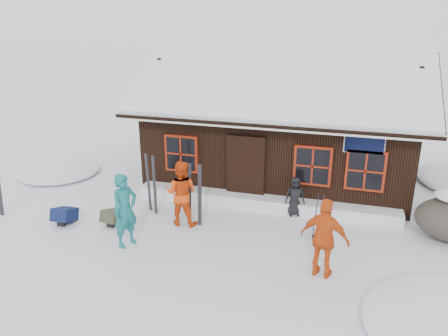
{
  "coord_description": "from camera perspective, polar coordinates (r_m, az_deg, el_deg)",
  "views": [
    {
      "loc": [
        3.69,
        -9.19,
        5.35
      ],
      "look_at": [
        0.46,
        1.7,
        1.3
      ],
      "focal_mm": 35.0,
      "sensor_mm": 36.0,
      "label": 1
    }
  ],
  "objects": [
    {
      "name": "ski_poles",
      "position": [
        11.06,
        12.19,
        -6.32
      ],
      "size": [
        0.23,
        0.11,
        1.27
      ],
      "color": "black",
      "rests_on": "ground"
    },
    {
      "name": "snow_drift",
      "position": [
        12.75,
        5.22,
        -4.42
      ],
      "size": [
        7.6,
        0.6,
        0.35
      ],
      "primitive_type": "cube",
      "color": "white",
      "rests_on": "ground"
    },
    {
      "name": "ski_pair_right",
      "position": [
        11.46,
        -3.87,
        -3.63
      ],
      "size": [
        0.43,
        0.06,
        1.77
      ],
      "rotation": [
        0.0,
        0.0,
        -0.02
      ],
      "color": "black",
      "rests_on": "ground"
    },
    {
      "name": "backpack_blue",
      "position": [
        12.53,
        -20.06,
        -6.06
      ],
      "size": [
        0.52,
        0.66,
        0.34
      ],
      "primitive_type": "cube",
      "rotation": [
        0.0,
        0.0,
        0.07
      ],
      "color": "#101A45",
      "rests_on": "ground"
    },
    {
      "name": "skier_orange_right",
      "position": [
        9.48,
        13.01,
        -8.99
      ],
      "size": [
        1.12,
        0.67,
        1.78
      ],
      "primitive_type": "imported",
      "rotation": [
        0.0,
        0.0,
        2.91
      ],
      "color": "#DA5116",
      "rests_on": "ground"
    },
    {
      "name": "ground",
      "position": [
        11.26,
        -4.76,
        -8.83
      ],
      "size": [
        120.0,
        120.0,
        0.0
      ],
      "primitive_type": "plane",
      "color": "white",
      "rests_on": "ground"
    },
    {
      "name": "ski_pair_mid",
      "position": [
        12.35,
        -9.46,
        -2.15
      ],
      "size": [
        0.4,
        0.23,
        1.75
      ],
      "rotation": [
        0.0,
        0.0,
        -0.5
      ],
      "color": "black",
      "rests_on": "ground"
    },
    {
      "name": "skier_crouched",
      "position": [
        12.25,
        9.25,
        -3.66
      ],
      "size": [
        0.63,
        0.51,
        1.12
      ],
      "primitive_type": "imported",
      "rotation": [
        0.0,
        0.0,
        0.32
      ],
      "color": "black",
      "rests_on": "ground"
    },
    {
      "name": "mountain_hut",
      "position": [
        14.83,
        7.52,
        4.7
      ],
      "size": [
        8.9,
        6.09,
        4.42
      ],
      "color": "black",
      "rests_on": "ground"
    },
    {
      "name": "skier_orange_left",
      "position": [
        11.52,
        -5.62,
        -3.28
      ],
      "size": [
        0.91,
        0.73,
        1.77
      ],
      "primitive_type": "imported",
      "rotation": [
        0.0,
        0.0,
        3.22
      ],
      "color": "#DE440F",
      "rests_on": "ground"
    },
    {
      "name": "skier_teal",
      "position": [
        10.68,
        -12.78,
        -5.43
      ],
      "size": [
        0.68,
        0.79,
        1.83
      ],
      "primitive_type": "imported",
      "rotation": [
        0.0,
        0.0,
        1.14
      ],
      "color": "#176A6D",
      "rests_on": "ground"
    },
    {
      "name": "backpack_olive",
      "position": [
        12.09,
        -14.24,
        -6.46
      ],
      "size": [
        0.51,
        0.64,
        0.32
      ],
      "primitive_type": "cube",
      "rotation": [
        0.0,
        0.0,
        -0.11
      ],
      "color": "#3C3E2C",
      "rests_on": "ground"
    },
    {
      "name": "snow_mounds",
      "position": [
        12.45,
        5.52,
        -5.93
      ],
      "size": [
        20.6,
        13.2,
        0.48
      ],
      "color": "white",
      "rests_on": "ground"
    }
  ]
}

